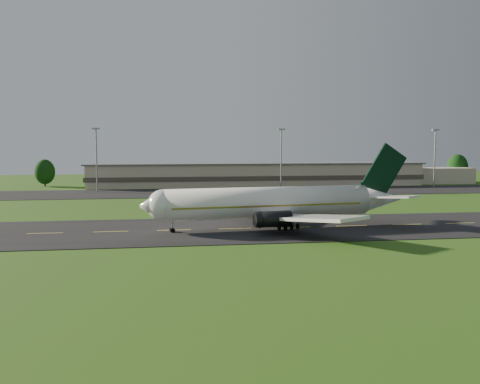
{
  "coord_description": "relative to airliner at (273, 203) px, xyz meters",
  "views": [
    {
      "loc": [
        -35.56,
        -94.57,
        15.51
      ],
      "look_at": [
        -19.9,
        8.0,
        6.0
      ],
      "focal_mm": 40.0,
      "sensor_mm": 36.0,
      "label": 1
    }
  ],
  "objects": [
    {
      "name": "ground",
      "position": [
        15.11,
        -0.1,
        -4.66
      ],
      "size": [
        360.0,
        360.0,
        0.0
      ],
      "primitive_type": "plane",
      "color": "#224912",
      "rests_on": "ground"
    },
    {
      "name": "taxiway",
      "position": [
        15.11,
        -0.1,
        -4.61
      ],
      "size": [
        220.0,
        30.0,
        0.1
      ],
      "primitive_type": "cube",
      "color": "black",
      "rests_on": "ground"
    },
    {
      "name": "apron",
      "position": [
        15.11,
        71.9,
        -4.61
      ],
      "size": [
        260.0,
        30.0,
        0.1
      ],
      "primitive_type": "cube",
      "color": "black",
      "rests_on": "ground"
    },
    {
      "name": "airliner",
      "position": [
        0.0,
        0.0,
        0.0
      ],
      "size": [
        51.21,
        41.91,
        15.57
      ],
      "rotation": [
        0.0,
        0.0,
        0.11
      ],
      "color": "white",
      "rests_on": "ground"
    },
    {
      "name": "terminal",
      "position": [
        21.51,
        96.09,
        -0.67
      ],
      "size": [
        145.0,
        16.0,
        8.4
      ],
      "color": "#C6B797",
      "rests_on": "ground"
    },
    {
      "name": "light_mast_west",
      "position": [
        -39.89,
        79.9,
        8.08
      ],
      "size": [
        2.4,
        1.2,
        20.35
      ],
      "color": "gray",
      "rests_on": "ground"
    },
    {
      "name": "light_mast_centre",
      "position": [
        20.11,
        79.9,
        8.08
      ],
      "size": [
        2.4,
        1.2,
        20.35
      ],
      "color": "gray",
      "rests_on": "ground"
    },
    {
      "name": "light_mast_east",
      "position": [
        75.11,
        79.9,
        8.08
      ],
      "size": [
        2.4,
        1.2,
        20.35
      ],
      "color": "gray",
      "rests_on": "ground"
    },
    {
      "name": "tree_line",
      "position": [
        53.05,
        105.46,
        0.41
      ],
      "size": [
        198.66,
        9.5,
        11.05
      ],
      "color": "black",
      "rests_on": "ground"
    },
    {
      "name": "service_vehicle_a",
      "position": [
        -6.4,
        71.56,
        -3.98
      ],
      "size": [
        2.41,
        3.67,
        1.16
      ],
      "primitive_type": "imported",
      "rotation": [
        0.0,
        0.0,
        0.33
      ],
      "color": "#DDA40D",
      "rests_on": "apron"
    },
    {
      "name": "service_vehicle_b",
      "position": [
        16.64,
        70.33,
        -3.81
      ],
      "size": [
        4.7,
        2.08,
        1.5
      ],
      "primitive_type": "imported",
      "rotation": [
        0.0,
        0.0,
        1.46
      ],
      "color": "#A5240B",
      "rests_on": "apron"
    },
    {
      "name": "service_vehicle_c",
      "position": [
        26.02,
        72.81,
        -3.95
      ],
      "size": [
        4.07,
        4.83,
        1.23
      ],
      "primitive_type": "imported",
      "rotation": [
        0.0,
        0.0,
        -0.56
      ],
      "color": "silver",
      "rests_on": "apron"
    },
    {
      "name": "service_vehicle_d",
      "position": [
        44.68,
        74.4,
        -3.88
      ],
      "size": [
        4.99,
        4.18,
        1.37
      ],
      "primitive_type": "imported",
      "rotation": [
        0.0,
        0.0,
        0.99
      ],
      "color": "orange",
      "rests_on": "apron"
    }
  ]
}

